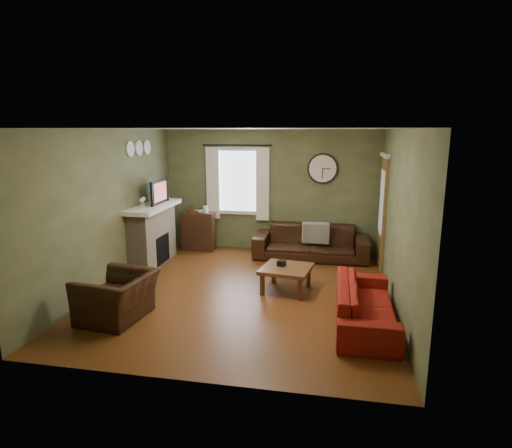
% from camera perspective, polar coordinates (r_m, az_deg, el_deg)
% --- Properties ---
extents(floor, '(4.60, 5.20, 0.00)m').
position_cam_1_polar(floor, '(7.07, -1.42, -9.00)').
color(floor, '#5D3114').
rests_on(floor, ground).
extents(ceiling, '(4.60, 5.20, 0.00)m').
position_cam_1_polar(ceiling, '(6.58, -1.54, 12.58)').
color(ceiling, white).
rests_on(ceiling, ground).
extents(wall_left, '(0.00, 5.20, 2.60)m').
position_cam_1_polar(wall_left, '(7.53, -18.87, 1.95)').
color(wall_left, '#5C643F').
rests_on(wall_left, ground).
extents(wall_right, '(0.00, 5.20, 2.60)m').
position_cam_1_polar(wall_right, '(6.62, 18.38, 0.62)').
color(wall_right, '#5C643F').
rests_on(wall_right, ground).
extents(wall_back, '(4.60, 0.00, 2.60)m').
position_cam_1_polar(wall_back, '(9.23, 1.93, 4.43)').
color(wall_back, '#5C643F').
rests_on(wall_back, ground).
extents(wall_front, '(4.60, 0.00, 2.60)m').
position_cam_1_polar(wall_front, '(4.27, -8.86, -5.19)').
color(wall_front, '#5C643F').
rests_on(wall_front, ground).
extents(fireplace, '(0.40, 1.40, 1.10)m').
position_cam_1_polar(fireplace, '(8.59, -13.62, -1.61)').
color(fireplace, tan).
rests_on(fireplace, floor).
extents(firebox, '(0.04, 0.60, 0.55)m').
position_cam_1_polar(firebox, '(8.58, -12.38, -3.30)').
color(firebox, black).
rests_on(firebox, fireplace).
extents(mantel, '(0.58, 1.60, 0.08)m').
position_cam_1_polar(mantel, '(8.46, -13.64, 2.26)').
color(mantel, white).
rests_on(mantel, fireplace).
extents(tv, '(0.08, 0.60, 0.35)m').
position_cam_1_polar(tv, '(8.55, -13.18, 3.84)').
color(tv, black).
rests_on(tv, mantel).
extents(tv_screen, '(0.02, 0.62, 0.36)m').
position_cam_1_polar(tv_screen, '(8.51, -12.71, 4.21)').
color(tv_screen, '#994C3F').
rests_on(tv_screen, mantel).
extents(medallion_left, '(0.28, 0.28, 0.03)m').
position_cam_1_polar(medallion_left, '(8.12, -16.44, 9.59)').
color(medallion_left, white).
rests_on(medallion_left, wall_left).
extents(medallion_mid, '(0.28, 0.28, 0.03)m').
position_cam_1_polar(medallion_mid, '(8.43, -15.35, 9.74)').
color(medallion_mid, white).
rests_on(medallion_mid, wall_left).
extents(medallion_right, '(0.28, 0.28, 0.03)m').
position_cam_1_polar(medallion_right, '(8.75, -14.34, 9.87)').
color(medallion_right, white).
rests_on(medallion_right, wall_left).
extents(window_pane, '(1.00, 0.02, 1.30)m').
position_cam_1_polar(window_pane, '(9.31, -2.36, 5.75)').
color(window_pane, silver).
rests_on(window_pane, wall_back).
extents(curtain_rod, '(0.03, 0.03, 1.50)m').
position_cam_1_polar(curtain_rod, '(9.16, -2.54, 10.46)').
color(curtain_rod, black).
rests_on(curtain_rod, wall_back).
extents(curtain_left, '(0.28, 0.04, 1.55)m').
position_cam_1_polar(curtain_left, '(9.36, -5.79, 5.42)').
color(curtain_left, white).
rests_on(curtain_left, wall_back).
extents(curtain_right, '(0.28, 0.04, 1.55)m').
position_cam_1_polar(curtain_right, '(9.11, 0.89, 5.29)').
color(curtain_right, white).
rests_on(curtain_right, wall_back).
extents(wall_clock, '(0.64, 0.06, 0.64)m').
position_cam_1_polar(wall_clock, '(9.02, 8.89, 7.31)').
color(wall_clock, white).
rests_on(wall_clock, wall_back).
extents(door, '(0.05, 0.90, 2.10)m').
position_cam_1_polar(door, '(8.47, 16.48, 1.49)').
color(door, brown).
rests_on(door, floor).
extents(bookshelf, '(0.71, 0.30, 0.84)m').
position_cam_1_polar(bookshelf, '(9.41, -7.69, -0.97)').
color(bookshelf, '#341E12').
rests_on(bookshelf, floor).
extents(book, '(0.29, 0.30, 0.02)m').
position_cam_1_polar(book, '(9.38, -7.89, 2.36)').
color(book, '#58331D').
rests_on(book, bookshelf).
extents(sofa_brown, '(2.31, 0.90, 0.68)m').
position_cam_1_polar(sofa_brown, '(8.83, 7.33, -2.41)').
color(sofa_brown, black).
rests_on(sofa_brown, floor).
extents(pillow_left, '(0.43, 0.14, 0.42)m').
position_cam_1_polar(pillow_left, '(8.71, 8.36, -1.20)').
color(pillow_left, gray).
rests_on(pillow_left, sofa_brown).
extents(pillow_right, '(0.43, 0.20, 0.42)m').
position_cam_1_polar(pillow_right, '(8.73, 7.56, -1.14)').
color(pillow_right, gray).
rests_on(pillow_right, sofa_brown).
extents(sofa_red, '(0.76, 1.94, 0.57)m').
position_cam_1_polar(sofa_red, '(6.07, 14.37, -10.25)').
color(sofa_red, maroon).
rests_on(sofa_red, floor).
extents(armchair, '(0.97, 1.08, 0.64)m').
position_cam_1_polar(armchair, '(6.31, -17.97, -9.21)').
color(armchair, black).
rests_on(armchair, floor).
extents(coffee_table, '(0.87, 0.87, 0.41)m').
position_cam_1_polar(coffee_table, '(7.05, 4.04, -7.33)').
color(coffee_table, '#58331D').
rests_on(coffee_table, floor).
extents(tissue_box, '(0.15, 0.15, 0.09)m').
position_cam_1_polar(tissue_box, '(7.04, 3.42, -5.66)').
color(tissue_box, black).
rests_on(tissue_box, coffee_table).
extents(wine_glass_a, '(0.07, 0.07, 0.20)m').
position_cam_1_polar(wine_glass_a, '(7.98, -15.02, 2.60)').
color(wine_glass_a, white).
rests_on(wine_glass_a, mantel).
extents(wine_glass_b, '(0.07, 0.07, 0.21)m').
position_cam_1_polar(wine_glass_b, '(8.06, -14.76, 2.75)').
color(wine_glass_b, white).
rests_on(wine_glass_b, mantel).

